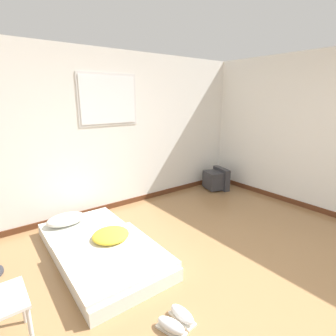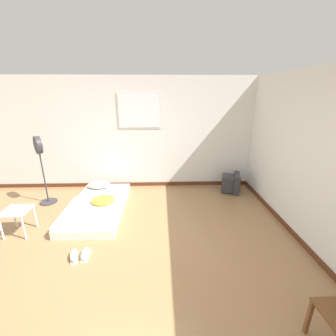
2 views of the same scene
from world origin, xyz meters
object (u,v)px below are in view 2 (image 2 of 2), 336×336
(mattress_bed, at_px, (98,205))
(sneaker_pair, at_px, (80,255))
(crt_tv, at_px, (231,183))
(standing_fan, at_px, (40,158))
(side_stool, at_px, (17,214))

(mattress_bed, bearing_deg, sneaker_pair, -86.09)
(mattress_bed, distance_m, crt_tv, 3.03)
(mattress_bed, distance_m, standing_fan, 1.50)
(crt_tv, bearing_deg, standing_fan, -174.10)
(sneaker_pair, relative_size, standing_fan, 0.21)
(crt_tv, bearing_deg, mattress_bed, -164.66)
(sneaker_pair, distance_m, standing_fan, 2.34)
(standing_fan, bearing_deg, side_stool, -86.91)
(crt_tv, xyz_separation_m, side_stool, (-4.02, -1.53, 0.15))
(mattress_bed, relative_size, side_stool, 4.54)
(sneaker_pair, bearing_deg, standing_fan, 125.48)
(mattress_bed, height_order, sneaker_pair, mattress_bed)
(side_stool, bearing_deg, sneaker_pair, -28.25)
(side_stool, height_order, standing_fan, standing_fan)
(side_stool, bearing_deg, standing_fan, 93.09)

